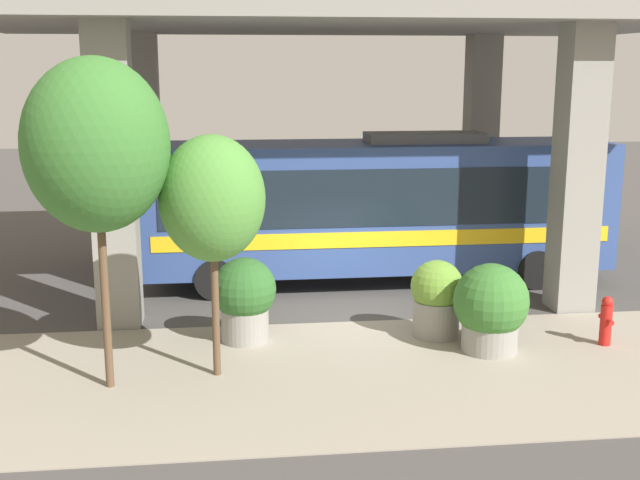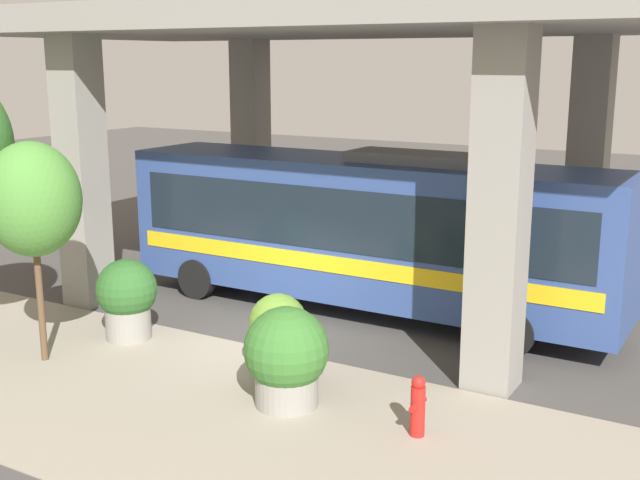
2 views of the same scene
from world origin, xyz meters
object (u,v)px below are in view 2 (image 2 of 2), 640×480
object	(u,v)px
planter_middle	(278,335)
street_tree_near	(32,200)
bus	(367,225)
fire_hydrant	(418,406)
planter_back	(127,297)
planter_front	(287,357)

from	to	relation	value
planter_middle	street_tree_near	xyz separation A→B (m)	(-1.62, 4.49, 2.41)
bus	fire_hydrant	world-z (taller)	bus
planter_middle	fire_hydrant	bearing A→B (deg)	-106.17
bus	planter_back	distance (m)	5.65
fire_hydrant	street_tree_near	world-z (taller)	street_tree_near
planter_front	street_tree_near	size ratio (longest dim) A/B	0.41
bus	planter_front	world-z (taller)	bus
planter_front	street_tree_near	bearing A→B (deg)	96.80
bus	fire_hydrant	bearing A→B (deg)	-145.84
planter_front	planter_back	size ratio (longest dim) A/B	1.01
planter_front	planter_back	bearing A→B (deg)	76.29
planter_back	planter_middle	bearing A→B (deg)	-92.42
fire_hydrant	street_tree_near	xyz separation A→B (m)	(-0.69, 7.71, 2.72)
street_tree_near	planter_middle	bearing A→B (deg)	-70.10
fire_hydrant	planter_middle	distance (m)	3.38
fire_hydrant	planter_back	xyz separation A→B (m)	(1.10, 7.16, 0.41)
bus	planter_back	size ratio (longest dim) A/B	6.77
street_tree_near	bus	bearing A→B (deg)	-33.95
bus	street_tree_near	xyz separation A→B (m)	(-6.05, 4.08, 1.16)
bus	fire_hydrant	distance (m)	6.67
fire_hydrant	bus	bearing A→B (deg)	34.16
planter_back	street_tree_near	size ratio (longest dim) A/B	0.40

